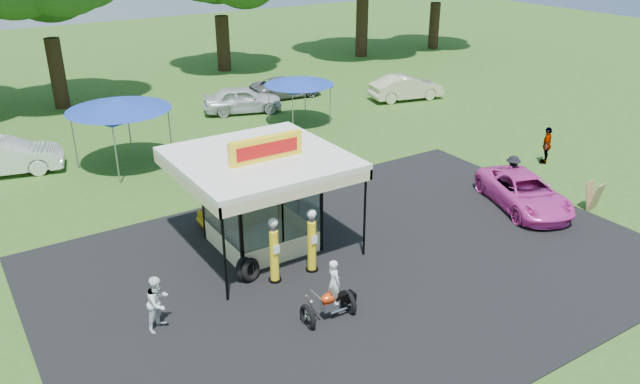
# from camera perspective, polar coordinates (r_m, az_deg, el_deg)

# --- Properties ---
(ground) EXTENTS (120.00, 120.00, 0.00)m
(ground) POSITION_cam_1_polar(r_m,az_deg,el_deg) (19.63, 6.99, -9.18)
(ground) COLOR #2C561A
(ground) RESTS_ON ground
(asphalt_apron) EXTENTS (20.00, 14.00, 0.04)m
(asphalt_apron) POSITION_cam_1_polar(r_m,az_deg,el_deg) (20.94, 3.51, -6.67)
(asphalt_apron) COLOR black
(asphalt_apron) RESTS_ON ground
(gas_station_kiosk) EXTENTS (5.40, 5.40, 4.18)m
(gas_station_kiosk) POSITION_cam_1_polar(r_m,az_deg,el_deg) (21.46, -5.43, -0.65)
(gas_station_kiosk) COLOR white
(gas_station_kiosk) RESTS_ON ground
(gas_pump_left) EXTENTS (0.42, 0.42, 2.25)m
(gas_pump_left) POSITION_cam_1_polar(r_m,az_deg,el_deg) (19.57, -4.22, -5.47)
(gas_pump_left) COLOR black
(gas_pump_left) RESTS_ON ground
(gas_pump_right) EXTENTS (0.42, 0.42, 2.23)m
(gas_pump_right) POSITION_cam_1_polar(r_m,az_deg,el_deg) (20.09, -0.76, -4.60)
(gas_pump_right) COLOR black
(gas_pump_right) RESTS_ON ground
(motorcycle) EXTENTS (1.65, 0.80, 1.96)m
(motorcycle) POSITION_cam_1_polar(r_m,az_deg,el_deg) (18.01, 1.10, -9.43)
(motorcycle) COLOR black
(motorcycle) RESTS_ON ground
(spare_tires) EXTENTS (1.01, 0.85, 0.81)m
(spare_tires) POSITION_cam_1_polar(r_m,az_deg,el_deg) (20.06, -6.64, -7.04)
(spare_tires) COLOR black
(spare_tires) RESTS_ON ground
(a_frame_sign) EXTENTS (0.65, 0.64, 1.11)m
(a_frame_sign) POSITION_cam_1_polar(r_m,az_deg,el_deg) (26.81, 23.72, -0.35)
(a_frame_sign) COLOR #593819
(a_frame_sign) RESTS_ON ground
(kiosk_car) EXTENTS (2.82, 1.13, 0.96)m
(kiosk_car) POSITION_cam_1_polar(r_m,az_deg,el_deg) (23.81, -7.79, -1.65)
(kiosk_car) COLOR yellow
(kiosk_car) RESTS_ON ground
(pink_sedan) EXTENTS (3.71, 5.26, 1.33)m
(pink_sedan) POSITION_cam_1_polar(r_m,az_deg,el_deg) (25.96, 18.18, -0.00)
(pink_sedan) COLOR #E13DAD
(pink_sedan) RESTS_ON ground
(spectator_west) EXTENTS (1.01, 0.96, 1.64)m
(spectator_west) POSITION_cam_1_polar(r_m,az_deg,el_deg) (18.16, -14.59, -9.77)
(spectator_west) COLOR white
(spectator_west) RESTS_ON ground
(spectator_east_a) EXTENTS (1.20, 0.94, 1.64)m
(spectator_east_a) POSITION_cam_1_polar(r_m,az_deg,el_deg) (27.16, 17.13, 1.55)
(spectator_east_a) COLOR black
(spectator_east_a) RESTS_ON ground
(spectator_east_b) EXTENTS (1.10, 0.92, 1.76)m
(spectator_east_b) POSITION_cam_1_polar(r_m,az_deg,el_deg) (31.04, 20.02, 4.05)
(spectator_east_b) COLOR gray
(spectator_east_b) RESTS_ON ground
(bg_car_a) EXTENTS (5.23, 2.83, 1.64)m
(bg_car_a) POSITION_cam_1_polar(r_m,az_deg,el_deg) (31.30, -26.97, 2.89)
(bg_car_a) COLOR white
(bg_car_a) RESTS_ON ground
(bg_car_c) EXTENTS (4.95, 3.20, 1.57)m
(bg_car_c) POSITION_cam_1_polar(r_m,az_deg,el_deg) (37.40, -7.10, 8.40)
(bg_car_c) COLOR silver
(bg_car_c) RESTS_ON ground
(bg_car_d) EXTENTS (4.78, 2.58, 1.28)m
(bg_car_d) POSITION_cam_1_polar(r_m,az_deg,el_deg) (40.63, -3.10, 9.57)
(bg_car_d) COLOR #5E5E61
(bg_car_d) RESTS_ON ground
(bg_car_e) EXTENTS (4.88, 2.59, 1.53)m
(bg_car_e) POSITION_cam_1_polar(r_m,az_deg,el_deg) (40.27, 7.89, 9.44)
(bg_car_e) COLOR beige
(bg_car_e) RESTS_ON ground
(tent_west) EXTENTS (4.65, 4.65, 3.25)m
(tent_west) POSITION_cam_1_polar(r_m,az_deg,el_deg) (29.60, -17.97, 7.62)
(tent_west) COLOR gray
(tent_west) RESTS_ON ground
(tent_east) EXTENTS (3.82, 3.82, 2.67)m
(tent_east) POSITION_cam_1_polar(r_m,az_deg,el_deg) (34.65, -1.94, 10.12)
(tent_east) COLOR gray
(tent_east) RESTS_ON ground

